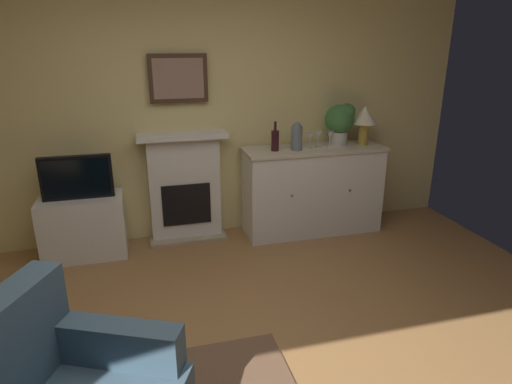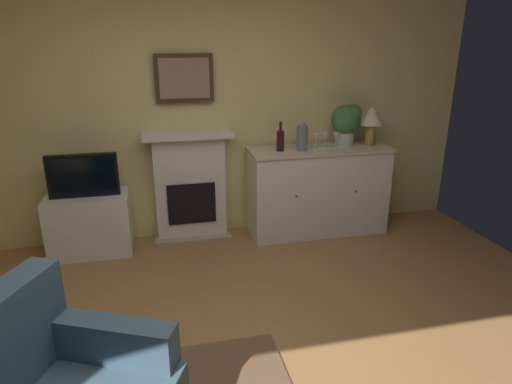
% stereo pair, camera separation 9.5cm
% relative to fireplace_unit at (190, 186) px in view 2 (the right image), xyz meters
% --- Properties ---
extents(wall_rear, '(5.73, 0.06, 2.81)m').
position_rel_fireplace_unit_xyz_m(wall_rear, '(0.10, 0.13, 0.86)').
color(wall_rear, '#EAD68C').
rests_on(wall_rear, ground_plane).
extents(fireplace_unit, '(0.87, 0.30, 1.10)m').
position_rel_fireplace_unit_xyz_m(fireplace_unit, '(0.00, 0.00, 0.00)').
color(fireplace_unit, white).
rests_on(fireplace_unit, ground_plane).
extents(framed_picture, '(0.55, 0.04, 0.45)m').
position_rel_fireplace_unit_xyz_m(framed_picture, '(0.00, 0.05, 1.06)').
color(framed_picture, '#473323').
extents(sideboard_cabinet, '(1.45, 0.49, 0.91)m').
position_rel_fireplace_unit_xyz_m(sideboard_cabinet, '(1.31, -0.18, -0.09)').
color(sideboard_cabinet, white).
rests_on(sideboard_cabinet, ground_plane).
extents(table_lamp, '(0.26, 0.26, 0.40)m').
position_rel_fireplace_unit_xyz_m(table_lamp, '(1.85, -0.18, 0.64)').
color(table_lamp, '#B79338').
rests_on(table_lamp, sideboard_cabinet).
extents(wine_bottle, '(0.08, 0.08, 0.29)m').
position_rel_fireplace_unit_xyz_m(wine_bottle, '(0.88, -0.20, 0.47)').
color(wine_bottle, '#331419').
rests_on(wine_bottle, sideboard_cabinet).
extents(wine_glass_left, '(0.07, 0.07, 0.16)m').
position_rel_fireplace_unit_xyz_m(wine_glass_left, '(1.24, -0.23, 0.49)').
color(wine_glass_left, silver).
rests_on(wine_glass_left, sideboard_cabinet).
extents(wine_glass_center, '(0.07, 0.07, 0.16)m').
position_rel_fireplace_unit_xyz_m(wine_glass_center, '(1.35, -0.19, 0.49)').
color(wine_glass_center, silver).
rests_on(wine_glass_center, sideboard_cabinet).
extents(wine_glass_right, '(0.07, 0.07, 0.16)m').
position_rel_fireplace_unit_xyz_m(wine_glass_right, '(1.46, -0.21, 0.49)').
color(wine_glass_right, silver).
rests_on(wine_glass_right, sideboard_cabinet).
extents(vase_decorative, '(0.11, 0.11, 0.28)m').
position_rel_fireplace_unit_xyz_m(vase_decorative, '(1.10, -0.23, 0.50)').
color(vase_decorative, slate).
rests_on(vase_decorative, sideboard_cabinet).
extents(tv_cabinet, '(0.75, 0.42, 0.58)m').
position_rel_fireplace_unit_xyz_m(tv_cabinet, '(-0.97, -0.16, -0.26)').
color(tv_cabinet, white).
rests_on(tv_cabinet, ground_plane).
extents(tv_set, '(0.62, 0.07, 0.40)m').
position_rel_fireplace_unit_xyz_m(tv_set, '(-0.98, -0.19, 0.23)').
color(tv_set, black).
rests_on(tv_set, tv_cabinet).
extents(potted_plant_small, '(0.30, 0.30, 0.43)m').
position_rel_fireplace_unit_xyz_m(potted_plant_small, '(1.60, -0.13, 0.62)').
color(potted_plant_small, beige).
rests_on(potted_plant_small, sideboard_cabinet).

